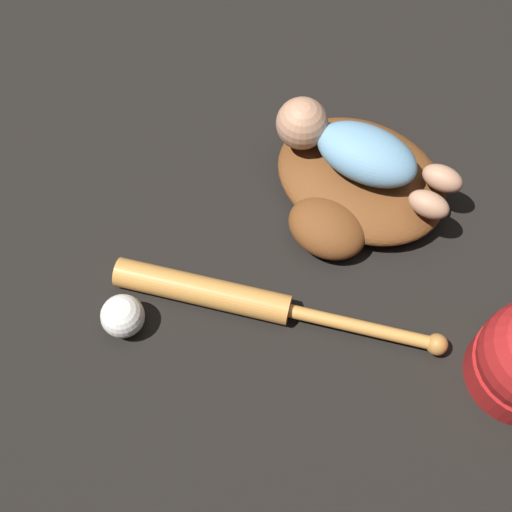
{
  "coord_description": "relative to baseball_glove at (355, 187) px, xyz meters",
  "views": [
    {
      "loc": [
        -0.47,
        0.59,
        1.11
      ],
      "look_at": [
        -0.03,
        0.27,
        0.07
      ],
      "focal_mm": 50.0,
      "sensor_mm": 36.0,
      "label": 1
    }
  ],
  "objects": [
    {
      "name": "ground_plane",
      "position": [
        0.01,
        -0.03,
        -0.04
      ],
      "size": [
        6.0,
        6.0,
        0.0
      ],
      "primitive_type": "plane",
      "color": "black"
    },
    {
      "name": "baseball_bat",
      "position": [
        -0.05,
        0.3,
        -0.01
      ],
      "size": [
        0.45,
        0.39,
        0.05
      ],
      "color": "#C6843D",
      "rests_on": "ground"
    },
    {
      "name": "baseball_glove",
      "position": [
        0.0,
        0.0,
        0.0
      ],
      "size": [
        0.39,
        0.36,
        0.08
      ],
      "color": "brown",
      "rests_on": "ground"
    },
    {
      "name": "baseball",
      "position": [
        0.03,
        0.47,
        -0.0
      ],
      "size": [
        0.07,
        0.07,
        0.07
      ],
      "color": "white",
      "rests_on": "ground"
    },
    {
      "name": "baby_figure",
      "position": [
        0.03,
        -0.01,
        0.08
      ],
      "size": [
        0.33,
        0.22,
        0.09
      ],
      "color": "#6693B2",
      "rests_on": "baseball_glove"
    }
  ]
}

